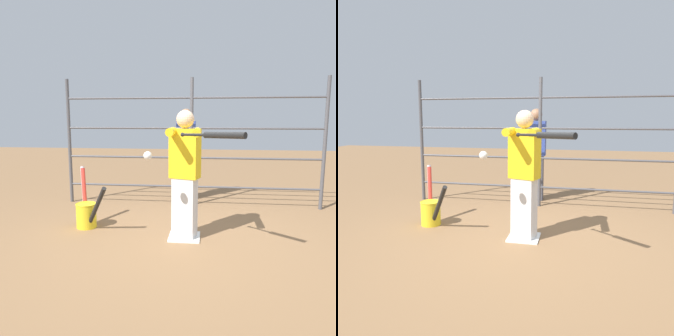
# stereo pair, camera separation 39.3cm
# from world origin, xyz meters

# --- Properties ---
(ground_plane) EXTENTS (24.00, 24.00, 0.00)m
(ground_plane) POSITION_xyz_m (0.00, 0.00, 0.00)
(ground_plane) COLOR olive
(home_plate) EXTENTS (0.40, 0.40, 0.02)m
(home_plate) POSITION_xyz_m (0.00, 0.00, 0.01)
(home_plate) COLOR white
(home_plate) RESTS_ON ground
(fence_backstop) EXTENTS (4.47, 0.06, 2.21)m
(fence_backstop) POSITION_xyz_m (0.00, -1.60, 1.11)
(fence_backstop) COLOR #4C4C51
(fence_backstop) RESTS_ON ground
(batter) EXTENTS (0.41, 0.64, 1.64)m
(batter) POSITION_xyz_m (0.00, 0.02, 0.88)
(batter) COLOR silver
(batter) RESTS_ON ground
(baseball_bat_swinging) EXTENTS (0.67, 0.57, 0.08)m
(baseball_bat_swinging) POSITION_xyz_m (-0.38, 0.76, 1.37)
(baseball_bat_swinging) COLOR black
(softball_in_flight) EXTENTS (0.10, 0.10, 0.10)m
(softball_in_flight) POSITION_xyz_m (0.38, 0.52, 1.13)
(softball_in_flight) COLOR white
(bat_bucket) EXTENTS (0.63, 0.78, 0.83)m
(bat_bucket) POSITION_xyz_m (1.41, -0.25, 0.23)
(bat_bucket) COLOR yellow
(bat_bucket) RESTS_ON ground
(bystander_behind_fence) EXTENTS (0.35, 0.22, 1.71)m
(bystander_behind_fence) POSITION_xyz_m (0.12, -2.04, 0.89)
(bystander_behind_fence) COLOR #3F3F47
(bystander_behind_fence) RESTS_ON ground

